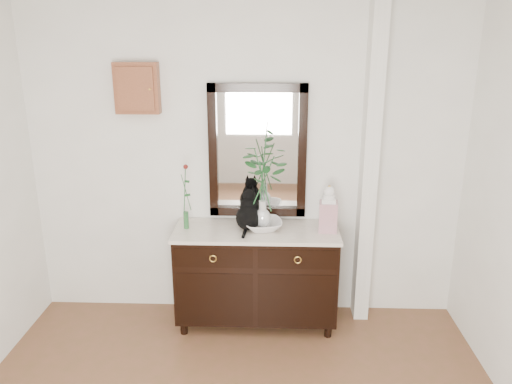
{
  "coord_description": "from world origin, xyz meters",
  "views": [
    {
      "loc": [
        0.23,
        -2.01,
        2.34
      ],
      "look_at": [
        0.1,
        1.63,
        1.2
      ],
      "focal_mm": 35.0,
      "sensor_mm": 36.0,
      "label": 1
    }
  ],
  "objects_px": {
    "lotus_bowl": "(263,225)",
    "cat": "(248,210)",
    "ginger_jar": "(328,208)",
    "sideboard": "(256,272)"
  },
  "relations": [
    {
      "from": "cat",
      "to": "lotus_bowl",
      "type": "height_order",
      "value": "cat"
    },
    {
      "from": "cat",
      "to": "lotus_bowl",
      "type": "distance_m",
      "value": 0.17
    },
    {
      "from": "lotus_bowl",
      "to": "ginger_jar",
      "type": "distance_m",
      "value": 0.54
    },
    {
      "from": "sideboard",
      "to": "cat",
      "type": "relative_size",
      "value": 4.07
    },
    {
      "from": "sideboard",
      "to": "lotus_bowl",
      "type": "xyz_separation_m",
      "value": [
        0.05,
        0.01,
        0.41
      ]
    },
    {
      "from": "lotus_bowl",
      "to": "ginger_jar",
      "type": "bearing_deg",
      "value": -1.09
    },
    {
      "from": "lotus_bowl",
      "to": "cat",
      "type": "bearing_deg",
      "value": 174.48
    },
    {
      "from": "sideboard",
      "to": "cat",
      "type": "xyz_separation_m",
      "value": [
        -0.07,
        0.02,
        0.54
      ]
    },
    {
      "from": "sideboard",
      "to": "ginger_jar",
      "type": "bearing_deg",
      "value": -0.15
    },
    {
      "from": "cat",
      "to": "lotus_bowl",
      "type": "bearing_deg",
      "value": -1.93
    }
  ]
}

